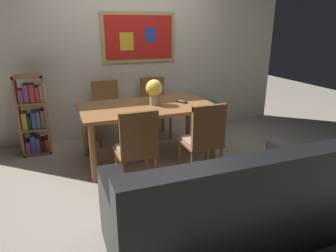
# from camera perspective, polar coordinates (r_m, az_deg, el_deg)

# --- Properties ---
(ground_plane) EXTENTS (12.00, 12.00, 0.00)m
(ground_plane) POSITION_cam_1_polar(r_m,az_deg,el_deg) (3.70, -0.94, -8.28)
(ground_plane) COLOR gray
(wall_back_with_painting) EXTENTS (5.20, 0.14, 2.60)m
(wall_back_with_painting) POSITION_cam_1_polar(r_m,az_deg,el_deg) (4.76, -7.31, 13.99)
(wall_back_with_painting) COLOR beige
(wall_back_with_painting) RESTS_ON ground_plane
(dining_table) EXTENTS (1.65, 0.94, 0.73)m
(dining_table) POSITION_cam_1_polar(r_m,az_deg,el_deg) (3.79, -3.95, 2.74)
(dining_table) COLOR brown
(dining_table) RESTS_ON ground_plane
(dining_chair_near_right) EXTENTS (0.40, 0.41, 0.91)m
(dining_chair_near_right) POSITION_cam_1_polar(r_m,az_deg,el_deg) (3.25, 6.85, -1.99)
(dining_chair_near_right) COLOR brown
(dining_chair_near_right) RESTS_ON ground_plane
(dining_chair_near_left) EXTENTS (0.40, 0.41, 0.91)m
(dining_chair_near_left) POSITION_cam_1_polar(r_m,az_deg,el_deg) (3.02, -5.89, -3.64)
(dining_chair_near_left) COLOR brown
(dining_chair_near_left) RESTS_ON ground_plane
(dining_chair_far_right) EXTENTS (0.40, 0.41, 0.91)m
(dining_chair_far_right) POSITION_cam_1_polar(r_m,az_deg,el_deg) (4.69, -2.60, 4.53)
(dining_chair_far_right) COLOR brown
(dining_chair_far_right) RESTS_ON ground_plane
(dining_chair_far_left) EXTENTS (0.40, 0.41, 0.91)m
(dining_chair_far_left) POSITION_cam_1_polar(r_m,az_deg,el_deg) (4.50, -11.50, 3.58)
(dining_chair_far_left) COLOR brown
(dining_chair_far_left) RESTS_ON ground_plane
(leather_couch) EXTENTS (1.80, 0.84, 0.84)m
(leather_couch) POSITION_cam_1_polar(r_m,az_deg,el_deg) (2.47, 10.51, -15.18)
(leather_couch) COLOR black
(leather_couch) RESTS_ON ground_plane
(bookshelf) EXTENTS (0.37, 0.28, 1.07)m
(bookshelf) POSITION_cam_1_polar(r_m,az_deg,el_deg) (4.39, -24.14, 1.69)
(bookshelf) COLOR brown
(bookshelf) RESTS_ON ground_plane
(potted_ivy) EXTENTS (0.33, 0.34, 0.57)m
(potted_ivy) POSITION_cam_1_polar(r_m,az_deg,el_deg) (5.08, 8.08, 2.29)
(potted_ivy) COLOR #B2ADA3
(potted_ivy) RESTS_ON ground_plane
(flower_vase) EXTENTS (0.22, 0.21, 0.32)m
(flower_vase) POSITION_cam_1_polar(r_m,az_deg,el_deg) (3.74, -2.59, 6.86)
(flower_vase) COLOR tan
(flower_vase) RESTS_ON dining_table
(tv_remote) EXTENTS (0.12, 0.16, 0.02)m
(tv_remote) POSITION_cam_1_polar(r_m,az_deg,el_deg) (3.88, 2.59, 4.61)
(tv_remote) COLOR black
(tv_remote) RESTS_ON dining_table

